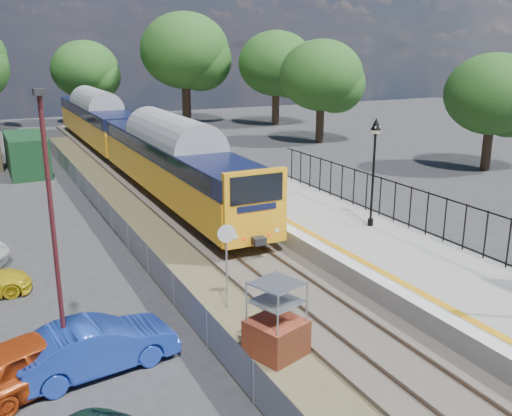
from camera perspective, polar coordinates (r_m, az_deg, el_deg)
ground at (r=17.88m, az=9.26°, el=-12.06°), size 120.00×120.00×0.00m
track_bed at (r=25.47m, az=-4.28°, el=-2.98°), size 5.90×80.00×0.29m
platform at (r=26.01m, az=6.70°, el=-1.81°), size 5.00×70.00×0.90m
platform_edge at (r=24.85m, az=2.73°, el=-1.46°), size 0.90×70.00×0.01m
victorian_lamp_north at (r=24.15m, az=11.79°, el=5.99°), size 0.44×0.44×4.60m
palisade_fence at (r=22.82m, az=19.71°, el=-1.56°), size 0.12×26.00×2.00m
wire_fence at (r=26.41m, az=-13.74°, el=-1.55°), size 0.06×52.00×1.20m
tree_line at (r=55.79m, az=-15.57°, el=13.62°), size 56.80×43.80×11.88m
train at (r=41.04m, az=-12.86°, el=7.16°), size 2.82×40.83×3.51m
brick_plinth at (r=15.95m, az=2.06°, el=-11.18°), size 1.74×1.74×2.22m
speed_sign at (r=18.19m, az=-2.95°, el=-4.43°), size 0.57×0.20×2.93m
carpark_lamp at (r=14.67m, az=-19.68°, el=-1.41°), size 0.25×0.50×7.40m
car_red at (r=15.82m, az=-21.30°, el=-14.07°), size 4.49×3.11×1.42m
car_blue at (r=16.02m, az=-15.71°, el=-13.15°), size 4.44×2.09×1.41m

